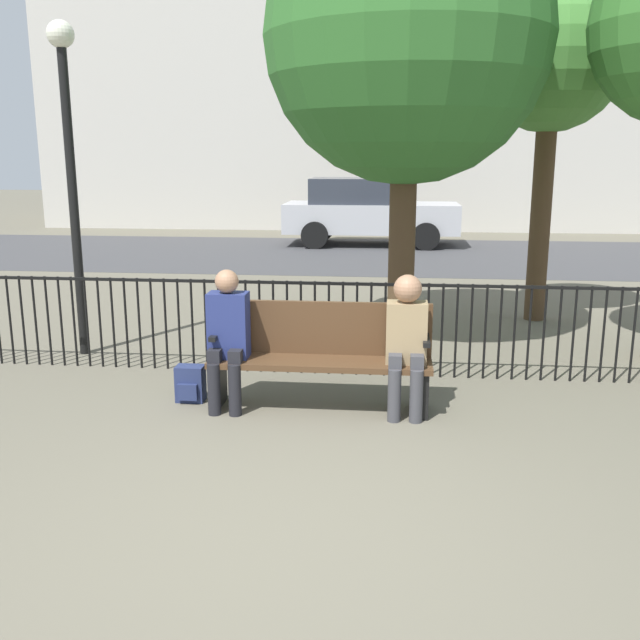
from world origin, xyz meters
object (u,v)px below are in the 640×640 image
object	(u,v)px
lamp_post	(68,139)
parked_car_0	(368,210)
tree_1	(407,40)
seated_person_0	(228,333)
tree_0	(551,62)
park_bench	(321,352)
backpack	(190,384)
seated_person_1	(406,336)

from	to	relation	value
lamp_post	parked_car_0	world-z (taller)	lamp_post
tree_1	lamp_post	xyz separation A→B (m)	(-3.51, -0.83, -1.05)
seated_person_0	tree_0	xyz separation A→B (m)	(3.31, 3.83, 2.62)
park_bench	backpack	size ratio (longest dim) A/B	5.86
park_bench	backpack	xyz separation A→B (m)	(-1.18, 0.01, -0.34)
backpack	park_bench	bearing A→B (deg)	-0.37
tree_0	lamp_post	world-z (taller)	tree_0
backpack	lamp_post	xyz separation A→B (m)	(-1.63, 1.43, 2.17)
seated_person_1	lamp_post	bearing A→B (deg)	156.14
backpack	tree_1	xyz separation A→B (m)	(1.88, 2.26, 3.22)
tree_0	backpack	bearing A→B (deg)	-135.01
park_bench	seated_person_1	size ratio (longest dim) A/B	1.59
seated_person_0	backpack	distance (m)	0.66
backpack	parked_car_0	distance (m)	11.70
backpack	tree_1	size ratio (longest dim) A/B	0.07
tree_0	parked_car_0	size ratio (longest dim) A/B	1.02
seated_person_1	backpack	xyz separation A→B (m)	(-1.91, 0.14, -0.53)
seated_person_1	backpack	world-z (taller)	seated_person_1
tree_1	park_bench	bearing A→B (deg)	-107.16
tree_0	tree_1	xyz separation A→B (m)	(-1.81, -1.44, 0.07)
tree_1	backpack	bearing A→B (deg)	-129.78
tree_0	tree_1	bearing A→B (deg)	-141.66
seated_person_0	seated_person_1	size ratio (longest dim) A/B	1.01
backpack	parked_car_0	xyz separation A→B (m)	(1.14, 11.62, 0.68)
backpack	parked_car_0	bearing A→B (deg)	84.42
parked_car_0	park_bench	bearing A→B (deg)	-89.77
park_bench	tree_0	size ratio (longest dim) A/B	0.45
park_bench	tree_1	xyz separation A→B (m)	(0.70, 2.27, 2.88)
seated_person_1	tree_0	distance (m)	4.97
park_bench	parked_car_0	size ratio (longest dim) A/B	0.46
seated_person_0	lamp_post	size ratio (longest dim) A/B	0.35
park_bench	lamp_post	bearing A→B (deg)	152.92
backpack	tree_0	distance (m)	6.10
seated_person_1	park_bench	bearing A→B (deg)	169.94
tree_1	lamp_post	bearing A→B (deg)	-166.65
seated_person_0	lamp_post	world-z (taller)	lamp_post
seated_person_1	tree_1	bearing A→B (deg)	90.77
tree_1	seated_person_0	bearing A→B (deg)	-121.92
seated_person_1	parked_car_0	world-z (taller)	parked_car_0
seated_person_1	tree_0	xyz separation A→B (m)	(1.78, 3.83, 2.61)
seated_person_0	tree_0	distance (m)	5.70
tree_1	seated_person_1	bearing A→B (deg)	-89.23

